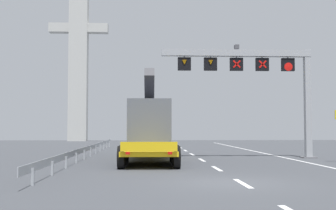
# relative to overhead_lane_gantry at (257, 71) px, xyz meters

# --- Properties ---
(ground) EXTENTS (112.00, 112.00, 0.00)m
(ground) POSITION_rel_overhead_lane_gantry_xyz_m (-4.34, -12.76, -5.70)
(ground) COLOR #424449
(lane_markings) EXTENTS (0.20, 59.91, 0.01)m
(lane_markings) POSITION_rel_overhead_lane_gantry_xyz_m (-3.88, 9.89, -5.70)
(lane_markings) COLOR silver
(lane_markings) RESTS_ON ground
(edge_line_right) EXTENTS (0.20, 63.00, 0.01)m
(edge_line_right) POSITION_rel_overhead_lane_gantry_xyz_m (1.86, -0.76, -5.70)
(edge_line_right) COLOR silver
(edge_line_right) RESTS_ON ground
(overhead_lane_gantry) EXTENTS (10.13, 0.90, 7.45)m
(overhead_lane_gantry) POSITION_rel_overhead_lane_gantry_xyz_m (0.00, 0.00, 0.00)
(overhead_lane_gantry) COLOR #9EA0A5
(overhead_lane_gantry) RESTS_ON ground
(heavy_haul_truck_yellow) EXTENTS (3.11, 14.08, 5.30)m
(heavy_haul_truck_yellow) POSITION_rel_overhead_lane_gantry_xyz_m (-7.08, 0.18, -3.72)
(heavy_haul_truck_yellow) COLOR yellow
(heavy_haul_truck_yellow) RESTS_ON ground
(guardrail_left) EXTENTS (0.13, 34.46, 0.76)m
(guardrail_left) POSITION_rel_overhead_lane_gantry_xyz_m (-11.22, 2.47, -5.14)
(guardrail_left) COLOR #999EA3
(guardrail_left) RESTS_ON ground
(bridge_pylon_distant) EXTENTS (9.00, 2.00, 28.05)m
(bridge_pylon_distant) POSITION_rel_overhead_lane_gantry_xyz_m (-17.78, 39.38, 8.70)
(bridge_pylon_distant) COLOR #B7B7B2
(bridge_pylon_distant) RESTS_ON ground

